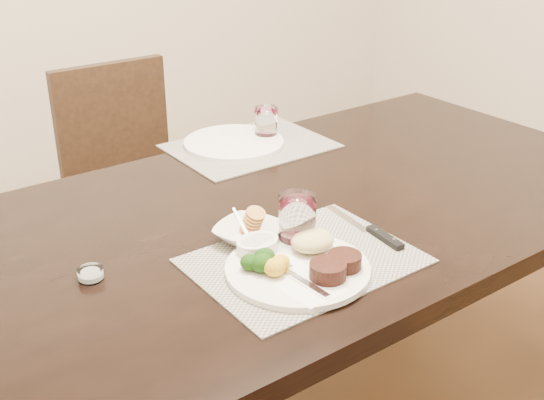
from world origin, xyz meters
TOP-DOWN VIEW (x-y plane):
  - dining_table at (0.00, 0.00)m, footprint 2.00×1.00m
  - chair_far at (0.00, 0.93)m, footprint 0.42×0.42m
  - placemat_near at (-0.13, -0.23)m, footprint 0.46×0.34m
  - placemat_far at (0.17, 0.40)m, footprint 0.46×0.34m
  - dinner_plate at (-0.15, -0.26)m, footprint 0.30×0.30m
  - napkin_fork at (-0.20, -0.30)m, footprint 0.11×0.19m
  - steak_knife at (0.07, -0.24)m, footprint 0.04×0.26m
  - cracker_bowl at (-0.17, -0.09)m, footprint 0.19×0.19m
  - sauce_ramekin at (-0.20, -0.16)m, footprint 0.10×0.14m
  - wine_glass_near at (-0.09, -0.16)m, footprint 0.08×0.08m
  - far_plate at (0.13, 0.43)m, footprint 0.30×0.30m
  - wine_glass_far at (0.24, 0.42)m, footprint 0.07×0.07m
  - salt_cellar at (-0.52, -0.03)m, footprint 0.05×0.05m

SIDE VIEW (x-z plane):
  - chair_far at x=0.00m, z-range 0.05..0.95m
  - dining_table at x=0.00m, z-range 0.29..1.04m
  - placemat_near at x=-0.13m, z-range 0.75..0.75m
  - placemat_far at x=0.17m, z-range 0.75..0.75m
  - steak_knife at x=0.07m, z-range 0.75..0.77m
  - far_plate at x=0.13m, z-range 0.75..0.77m
  - salt_cellar at x=-0.52m, z-range 0.75..0.77m
  - napkin_fork at x=-0.20m, z-range 0.75..0.77m
  - dinner_plate at x=-0.15m, z-range 0.74..0.80m
  - cracker_bowl at x=-0.17m, z-range 0.74..0.81m
  - sauce_ramekin at x=-0.20m, z-range 0.74..0.81m
  - wine_glass_far at x=0.24m, z-range 0.75..0.85m
  - wine_glass_near at x=-0.09m, z-range 0.75..0.86m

